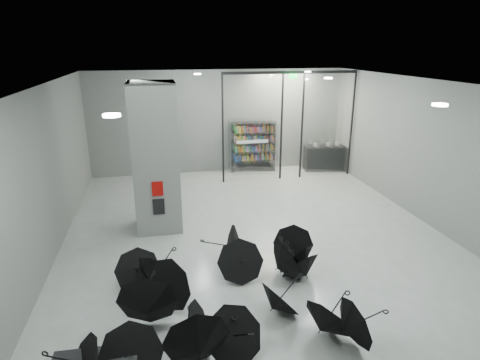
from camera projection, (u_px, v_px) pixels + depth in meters
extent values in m
plane|color=gray|center=(264.00, 251.00, 10.06)|extent=(14.00, 14.00, 0.00)
cube|color=gray|center=(268.00, 87.00, 8.79)|extent=(10.00, 14.00, 0.02)
cube|color=slate|center=(219.00, 122.00, 15.93)|extent=(10.00, 0.02, 4.00)
cube|color=slate|center=(35.00, 189.00, 8.46)|extent=(0.02, 14.00, 4.00)
cube|color=slate|center=(454.00, 163.00, 10.39)|extent=(0.02, 14.00, 4.00)
cube|color=slate|center=(156.00, 158.00, 10.80)|extent=(1.20, 1.20, 4.00)
cube|color=#A50A07|center=(158.00, 189.00, 10.43)|extent=(0.28, 0.04, 0.38)
cube|color=black|center=(159.00, 207.00, 10.59)|extent=(0.30, 0.03, 0.42)
cube|color=#0CE533|center=(293.00, 77.00, 14.24)|extent=(0.30, 0.06, 0.15)
cube|color=silver|center=(253.00, 128.00, 14.73)|extent=(2.20, 0.02, 3.95)
cube|color=silver|center=(327.00, 125.00, 15.29)|extent=(2.00, 0.02, 3.95)
cube|color=black|center=(223.00, 129.00, 14.51)|extent=(0.06, 0.06, 4.00)
cube|color=black|center=(282.00, 127.00, 14.94)|extent=(0.06, 0.06, 4.00)
cube|color=black|center=(302.00, 126.00, 15.09)|extent=(0.06, 0.06, 4.00)
cube|color=black|center=(352.00, 124.00, 15.48)|extent=(0.06, 0.06, 4.00)
cube|color=black|center=(291.00, 72.00, 14.38)|extent=(5.00, 0.08, 0.10)
cube|color=black|center=(325.00, 158.00, 16.49)|extent=(1.75, 0.97, 0.99)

